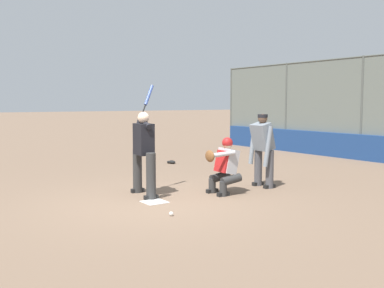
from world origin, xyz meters
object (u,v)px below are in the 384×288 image
at_px(batter_at_plate, 144,150).
at_px(umpire_home, 263,148).
at_px(baseball_loose, 171,214).
at_px(catcher_behind_plate, 224,165).
at_px(fielding_glove_on_dirt, 172,162).

height_order(batter_at_plate, umpire_home, batter_at_plate).
bearing_deg(batter_at_plate, baseball_loose, 173.84).
relative_size(umpire_home, baseball_loose, 22.26).
relative_size(batter_at_plate, catcher_behind_plate, 1.93).
xyz_separation_m(batter_at_plate, umpire_home, (-0.67, -2.64, -0.05)).
bearing_deg(fielding_glove_on_dirt, batter_at_plate, 141.45).
height_order(catcher_behind_plate, baseball_loose, catcher_behind_plate).
bearing_deg(fielding_glove_on_dirt, umpire_home, 175.52).
bearing_deg(baseball_loose, catcher_behind_plate, -63.39).
bearing_deg(umpire_home, fielding_glove_on_dirt, -2.12).
distance_m(batter_at_plate, fielding_glove_on_dirt, 4.87).
height_order(umpire_home, fielding_glove_on_dirt, umpire_home).
bearing_deg(catcher_behind_plate, umpire_home, -81.99).
distance_m(catcher_behind_plate, fielding_glove_on_dirt, 4.80).
relative_size(umpire_home, fielding_glove_on_dirt, 5.87).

